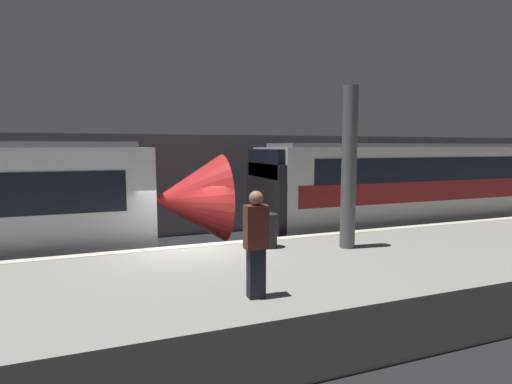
{
  "coord_description": "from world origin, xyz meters",
  "views": [
    {
      "loc": [
        -1.93,
        -10.01,
        3.64
      ],
      "look_at": [
        2.14,
        0.85,
        2.31
      ],
      "focal_mm": 28.0,
      "sensor_mm": 36.0,
      "label": 1
    }
  ],
  "objects_px": {
    "train_boxy": "(466,189)",
    "support_pillar_near": "(349,168)",
    "person_waiting": "(256,241)",
    "trash_bin": "(268,231)"
  },
  "relations": [
    {
      "from": "support_pillar_near",
      "to": "train_boxy",
      "type": "relative_size",
      "value": 0.22
    },
    {
      "from": "train_boxy",
      "to": "trash_bin",
      "type": "relative_size",
      "value": 21.2
    },
    {
      "from": "train_boxy",
      "to": "person_waiting",
      "type": "bearing_deg",
      "value": -152.0
    },
    {
      "from": "support_pillar_near",
      "to": "train_boxy",
      "type": "height_order",
      "value": "support_pillar_near"
    },
    {
      "from": "train_boxy",
      "to": "trash_bin",
      "type": "distance_m",
      "value": 10.44
    },
    {
      "from": "train_boxy",
      "to": "trash_bin",
      "type": "height_order",
      "value": "train_boxy"
    },
    {
      "from": "person_waiting",
      "to": "trash_bin",
      "type": "relative_size",
      "value": 2.12
    },
    {
      "from": "support_pillar_near",
      "to": "trash_bin",
      "type": "height_order",
      "value": "support_pillar_near"
    },
    {
      "from": "train_boxy",
      "to": "support_pillar_near",
      "type": "bearing_deg",
      "value": -155.21
    },
    {
      "from": "support_pillar_near",
      "to": "person_waiting",
      "type": "bearing_deg",
      "value": -144.9
    }
  ]
}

